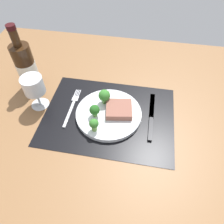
% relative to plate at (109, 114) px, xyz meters
% --- Properties ---
extents(ground_plane, '(1.40, 1.10, 0.03)m').
position_rel_plate_xyz_m(ground_plane, '(0.00, 0.00, -0.03)').
color(ground_plane, brown).
extents(placemat, '(0.48, 0.36, 0.00)m').
position_rel_plate_xyz_m(placemat, '(0.00, 0.00, -0.01)').
color(placemat, black).
rests_on(placemat, ground_plane).
extents(plate, '(0.24, 0.24, 0.02)m').
position_rel_plate_xyz_m(plate, '(0.00, 0.00, 0.00)').
color(plate, silver).
rests_on(plate, placemat).
extents(steak, '(0.11, 0.10, 0.02)m').
position_rel_plate_xyz_m(steak, '(0.04, 0.01, 0.02)').
color(steak, '#8C5647').
rests_on(steak, plate).
extents(broccoli_near_steak, '(0.04, 0.04, 0.05)m').
position_rel_plate_xyz_m(broccoli_near_steak, '(-0.05, -0.02, 0.04)').
color(broccoli_near_steak, '#5B8942').
rests_on(broccoli_near_steak, plate).
extents(broccoli_front_edge, '(0.03, 0.03, 0.05)m').
position_rel_plate_xyz_m(broccoli_front_edge, '(-0.03, -0.08, 0.04)').
color(broccoli_front_edge, '#6B994C').
rests_on(broccoli_front_edge, plate).
extents(broccoli_near_fork, '(0.04, 0.04, 0.06)m').
position_rel_plate_xyz_m(broccoli_near_fork, '(-0.02, 0.05, 0.04)').
color(broccoli_near_fork, '#5B8942').
rests_on(broccoli_near_fork, plate).
extents(fork, '(0.02, 0.19, 0.01)m').
position_rel_plate_xyz_m(fork, '(-0.15, 0.01, -0.01)').
color(fork, silver).
rests_on(fork, placemat).
extents(knife, '(0.02, 0.23, 0.01)m').
position_rel_plate_xyz_m(knife, '(0.16, 0.01, -0.00)').
color(knife, black).
rests_on(knife, placemat).
extents(wine_bottle, '(0.08, 0.08, 0.27)m').
position_rel_plate_xyz_m(wine_bottle, '(-0.34, 0.11, 0.09)').
color(wine_bottle, '#331E0F').
rests_on(wine_bottle, ground_plane).
extents(wine_glass, '(0.08, 0.08, 0.13)m').
position_rel_plate_xyz_m(wine_glass, '(-0.27, 0.01, 0.08)').
color(wine_glass, silver).
rests_on(wine_glass, ground_plane).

